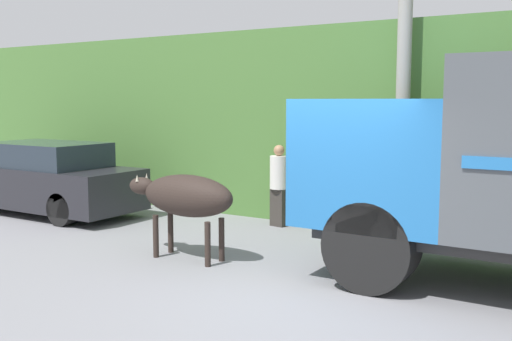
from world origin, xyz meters
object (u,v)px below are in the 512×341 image
Objects in this scene: parked_suv at (44,179)px; brown_cow at (185,196)px; pedestrian_on_hill at (279,182)px; utility_pole at (404,56)px.

brown_cow is at bearing -16.56° from parked_suv.
pedestrian_on_hill is (0.01, 2.90, -0.12)m from brown_cow.
utility_pole reaches higher than brown_cow.
utility_pole is at bearing 40.01° from brown_cow.
parked_suv is 7.99m from utility_pole.
brown_cow is 1.25× the size of pedestrian_on_hill.
utility_pole is (7.41, 1.68, 2.47)m from parked_suv.
pedestrian_on_hill reaches higher than parked_suv.
brown_cow is 5.21m from parked_suv.
brown_cow is 0.32× the size of utility_pole.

